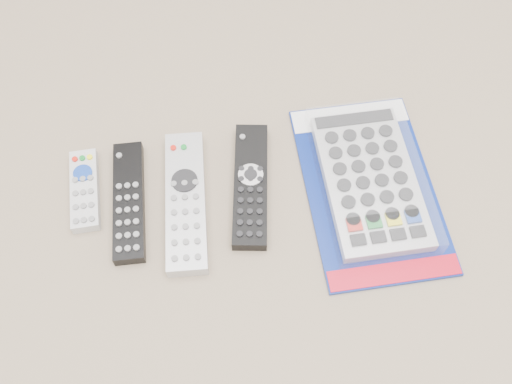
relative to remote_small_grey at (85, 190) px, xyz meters
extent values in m
plane|color=gray|center=(0.22, -0.05, -0.01)|extent=(5.00, 5.00, 0.00)
cube|color=#BBBBBE|center=(0.00, 0.00, 0.00)|extent=(0.04, 0.13, 0.02)
cylinder|color=#153AA4|center=(0.00, 0.02, 0.01)|extent=(0.03, 0.03, 0.00)
cube|color=black|center=(0.06, -0.03, 0.00)|extent=(0.06, 0.20, 0.02)
cube|color=#B5B5B9|center=(0.15, -0.05, 0.00)|extent=(0.08, 0.23, 0.02)
cylinder|color=black|center=(0.15, -0.02, 0.01)|extent=(0.04, 0.04, 0.00)
cube|color=black|center=(0.24, -0.04, 0.00)|extent=(0.09, 0.21, 0.02)
cylinder|color=silver|center=(0.25, -0.03, 0.01)|extent=(0.04, 0.04, 0.00)
cube|color=navy|center=(0.42, -0.07, -0.01)|extent=(0.20, 0.32, 0.01)
cube|color=white|center=(0.42, 0.06, 0.00)|extent=(0.19, 0.05, 0.00)
cube|color=red|center=(0.41, -0.21, 0.00)|extent=(0.19, 0.04, 0.00)
cube|color=#B5B5B9|center=(0.42, -0.07, 0.01)|extent=(0.14, 0.25, 0.02)
cube|color=white|center=(0.42, -0.07, 0.01)|extent=(0.16, 0.26, 0.04)
camera|label=1|loc=(0.17, -0.46, 0.74)|focal=40.00mm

